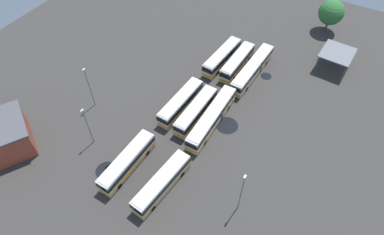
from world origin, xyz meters
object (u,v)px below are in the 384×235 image
bus_row0_slot2 (252,69)px  bus_row0_slot0 (222,57)px  bus_row1_slot0 (181,103)px  lamp_post_mid_lot (88,125)px  bus_row0_slot1 (237,62)px  lamp_post_far_corner (241,192)px  bus_row2_slot2 (162,183)px  bus_row1_slot1 (196,111)px  maintenance_shelter (338,53)px  depot_building (2,137)px  tree_south_edge (331,12)px  bus_row2_slot0 (127,162)px  lamp_post_near_entrance (89,86)px  bus_row1_slot2 (212,118)px

bus_row0_slot2 → bus_row0_slot0: bearing=-92.4°
bus_row0_slot2 → bus_row1_slot0: (15.94, -8.15, -0.00)m
bus_row0_slot2 → lamp_post_mid_lot: lamp_post_mid_lot is taller
bus_row0_slot1 → lamp_post_far_corner: 33.08m
bus_row1_slot0 → bus_row2_slot2: bearing=21.6°
bus_row1_slot1 → maintenance_shelter: 33.74m
depot_building → lamp_post_mid_lot: 15.20m
tree_south_edge → bus_row2_slot0: bearing=-17.7°
bus_row2_slot0 → bus_row2_slot2: same height
bus_row0_slot2 → bus_row0_slot1: bearing=-96.5°
lamp_post_near_entrance → bus_row0_slot2: bearing=135.1°
bus_row1_slot1 → bus_row1_slot0: bearing=-97.0°
bus_row0_slot1 → maintenance_shelter: size_ratio=1.61×
bus_row0_slot0 → lamp_post_mid_lot: size_ratio=1.45×
bus_row2_slot2 → lamp_post_mid_lot: (-1.65, -16.05, 2.97)m
bus_row0_slot0 → bus_row2_slot0: bearing=-2.5°
maintenance_shelter → lamp_post_near_entrance: (35.15, -37.88, 1.25)m
bus_row0_slot0 → depot_building: 45.73m
bus_row0_slot2 → lamp_post_far_corner: bearing=19.7°
bus_row0_slot2 → bus_row1_slot2: (16.32, -1.11, 0.00)m
lamp_post_mid_lot → tree_south_edge: lamp_post_mid_lot is taller
bus_row0_slot0 → bus_row2_slot2: same height
bus_row2_slot0 → depot_building: 22.52m
lamp_post_near_entrance → bus_row1_slot0: bearing=116.6°
depot_building → maintenance_shelter: 67.56m
lamp_post_far_corner → maintenance_shelter: bearing=174.5°
bus_row1_slot2 → depot_building: depot_building is taller
bus_row1_slot1 → bus_row2_slot2: 16.33m
bus_row1_slot1 → lamp_post_near_entrance: lamp_post_near_entrance is taller
bus_row0_slot0 → lamp_post_far_corner: size_ratio=1.33×
bus_row0_slot1 → bus_row2_slot2: 32.96m
bus_row0_slot1 → bus_row2_slot0: 32.83m
lamp_post_far_corner → bus_row1_slot1: bearing=-130.7°
bus_row1_slot2 → tree_south_edge: size_ratio=1.97×
bus_row0_slot1 → bus_row1_slot2: size_ratio=0.76×
bus_row1_slot1 → lamp_post_near_entrance: size_ratio=1.30×
bus_row2_slot2 → bus_row1_slot1: bearing=-169.8°
bus_row1_slot0 → bus_row0_slot1: bearing=165.0°
bus_row0_slot2 → depot_building: depot_building is taller
bus_row2_slot0 → depot_building: (7.39, -21.25, 1.15)m
bus_row1_slot0 → bus_row1_slot2: same height
bus_row0_slot1 → bus_row1_slot0: same height
bus_row0_slot2 → depot_building: bearing=-37.4°
bus_row2_slot0 → bus_row2_slot2: bearing=86.4°
bus_row1_slot0 → bus_row1_slot1: size_ratio=1.02×
bus_row1_slot1 → bus_row0_slot1: bearing=177.5°
bus_row2_slot0 → bus_row0_slot2: bearing=164.6°
bus_row0_slot1 → depot_building: 47.74m
bus_row1_slot0 → maintenance_shelter: size_ratio=1.67×
lamp_post_near_entrance → bus_row0_slot1: bearing=140.6°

